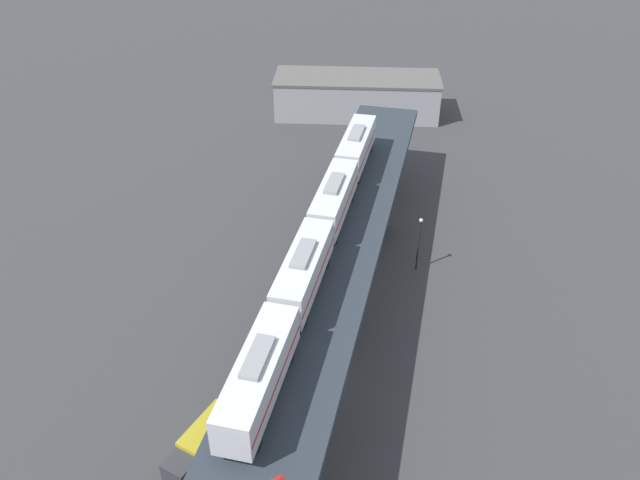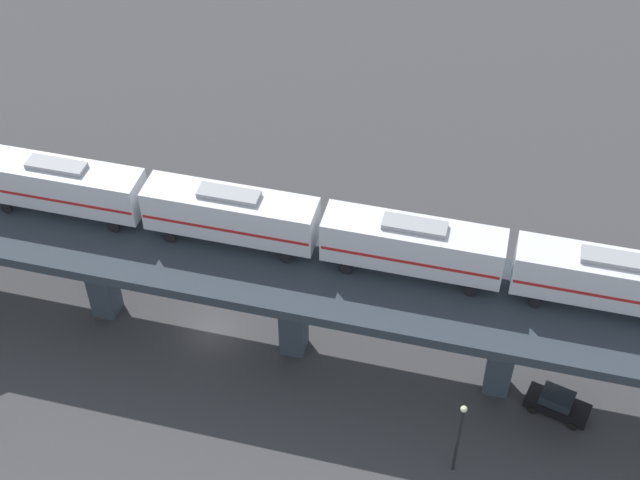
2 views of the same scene
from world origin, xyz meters
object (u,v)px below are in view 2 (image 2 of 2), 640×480
object	(u,v)px
delivery_truck	(115,232)
subway_train	(320,229)
street_lamp	(459,433)
street_car_black	(557,403)

from	to	relation	value
delivery_truck	subway_train	bearing A→B (deg)	60.32
subway_train	delivery_truck	distance (m)	21.69
street_lamp	street_car_black	bearing A→B (deg)	121.28
subway_train	delivery_truck	xyz separation A→B (m)	(-9.66, -16.95, -9.49)
street_car_black	delivery_truck	distance (m)	37.28
subway_train	street_car_black	world-z (taller)	subway_train
subway_train	street_lamp	bearing A→B (deg)	38.27
street_car_black	street_lamp	bearing A→B (deg)	-58.72
subway_train	street_car_black	bearing A→B (deg)	68.13
street_lamp	subway_train	bearing A→B (deg)	-141.73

